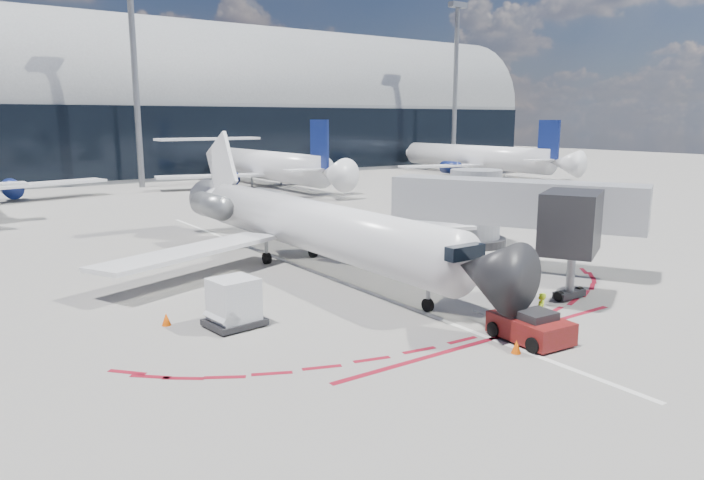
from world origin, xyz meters
TOP-DOWN VIEW (x-y plane):
  - ground at (0.00, 0.00)m, footprint 260.00×260.00m
  - apron_centerline at (0.00, 2.00)m, footprint 0.25×40.00m
  - apron_stop_bar at (0.00, -11.50)m, footprint 14.00×0.25m
  - terminal_building at (0.00, 64.97)m, footprint 150.00×24.15m
  - jet_bridge at (9.79, -3.01)m, footprint 10.03×15.20m
  - light_mast_centre at (5.00, 48.00)m, footprint 0.70×0.70m
  - light_mast_east at (55.00, 48.00)m, footprint 0.70×0.70m
  - regional_jet at (0.30, 2.70)m, footprint 23.06×28.44m
  - pushback_tug at (1.03, -12.40)m, footprint 2.09×4.53m
  - ramp_worker at (1.98, -12.04)m, footprint 0.67×0.60m
  - uld_container at (-7.13, -4.84)m, footprint 2.23×1.96m
  - safety_cone_left at (-9.26, -3.20)m, footprint 0.36×0.36m
  - safety_cone_right at (-0.37, -12.96)m, footprint 0.34×0.34m
  - bg_airliner_2 at (17.64, 41.63)m, footprint 30.23×32.00m
  - bg_airliner_3 at (49.90, 38.27)m, footprint 30.02×31.78m

SIDE VIEW (x-z plane):
  - ground at x=0.00m, z-range 0.00..0.00m
  - apron_centerline at x=0.00m, z-range 0.00..0.01m
  - apron_stop_bar at x=0.00m, z-range 0.00..0.01m
  - safety_cone_right at x=-0.37m, z-range 0.00..0.48m
  - safety_cone_left at x=-9.26m, z-range 0.00..0.50m
  - pushback_tug at x=1.03m, z-range -0.07..1.09m
  - ramp_worker at x=1.98m, z-range 0.00..1.55m
  - uld_container at x=-7.13m, z-range -0.01..1.91m
  - regional_jet at x=0.30m, z-range -1.18..5.94m
  - jet_bridge at x=9.79m, z-range 0.56..5.46m
  - bg_airliner_3 at x=49.90m, z-range 0.00..9.71m
  - bg_airliner_2 at x=17.64m, z-range 0.00..9.78m
  - terminal_building at x=0.00m, z-range -3.48..20.52m
  - light_mast_centre at x=5.00m, z-range 0.00..25.00m
  - light_mast_east at x=55.00m, z-range 0.00..25.00m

